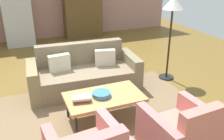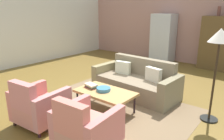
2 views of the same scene
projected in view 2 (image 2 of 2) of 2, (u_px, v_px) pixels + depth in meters
The scene contains 14 objects.
ground_plane at pixel (118, 95), 5.19m from camera, with size 10.78×10.78×0.00m, color brown.
wall_back at pixel (187, 26), 8.01m from camera, with size 8.99×0.12×2.80m, color tan.
wall_left at pixel (17, 27), 7.49m from camera, with size 0.12×8.57×2.80m, color silver.
area_rug at pixel (107, 109), 4.45m from camera, with size 3.40×2.60×0.01m, color #7D6448.
couch at pixel (137, 82), 5.22m from camera, with size 2.15×1.03×0.86m.
coffee_table at pixel (105, 93), 4.31m from camera, with size 1.20×0.70×0.42m.
armchair_left at pixel (38, 107), 3.80m from camera, with size 0.88×0.88×0.88m.
armchair_right at pixel (85, 130), 3.08m from camera, with size 0.85×0.85×0.88m.
fruit_bowl at pixel (104, 89), 4.31m from camera, with size 0.29×0.29×0.07m, color teal.
book_stack at pixel (91, 86), 4.48m from camera, with size 0.30×0.21×0.08m.
cabinet at pixel (220, 44), 7.12m from camera, with size 1.20×0.51×1.80m.
vase_tall at pixel (219, 11), 6.91m from camera, with size 0.11×0.11×0.31m, color brown.
refrigerator at pixel (163, 38), 8.23m from camera, with size 0.80×0.73×1.85m.
floor_lamp at pixel (219, 44), 3.65m from camera, with size 0.40×0.40×1.72m.
Camera 2 is at (2.88, -3.85, 2.04)m, focal length 34.04 mm.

